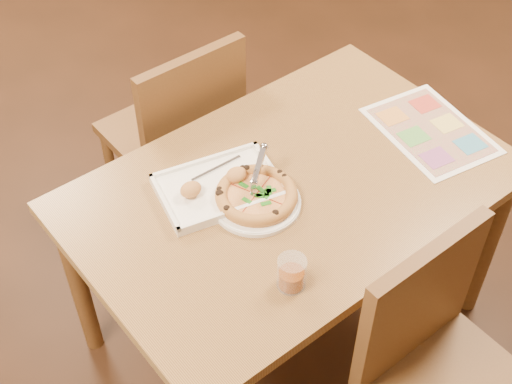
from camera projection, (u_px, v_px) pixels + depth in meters
dining_table at (291, 205)px, 2.18m from camera, size 1.30×0.85×0.72m
chair_near at (437, 350)px, 1.90m from camera, size 0.42×0.42×0.47m
chair_far at (181, 123)px, 2.56m from camera, size 0.42×0.42×0.47m
plate at (256, 202)px, 2.06m from camera, size 0.31×0.31×0.01m
pizza at (256, 195)px, 2.05m from camera, size 0.24×0.24×0.04m
pizza_cutter at (258, 170)px, 2.04m from camera, size 0.13×0.10×0.09m
appetizer_tray at (219, 187)px, 2.09m from camera, size 0.40×0.32×0.06m
glass_tumbler at (292, 275)px, 1.83m from camera, size 0.08×0.08×0.10m
menu at (430, 130)px, 2.29m from camera, size 0.35×0.44×0.00m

